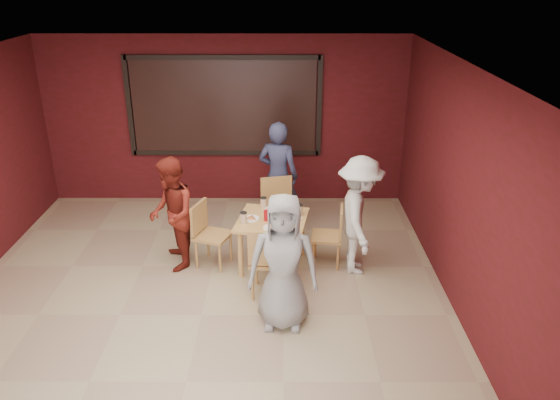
{
  "coord_description": "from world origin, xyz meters",
  "views": [
    {
      "loc": [
        0.94,
        -5.35,
        3.78
      ],
      "look_at": [
        0.92,
        1.16,
        0.97
      ],
      "focal_mm": 35.0,
      "sensor_mm": 36.0,
      "label": 1
    }
  ],
  "objects_px": {
    "chair_right": "(332,233)",
    "chair_front": "(268,258)",
    "chair_left": "(208,231)",
    "diner_front": "(283,262)",
    "diner_left": "(172,214)",
    "chair_back": "(278,207)",
    "diner_back": "(278,176)",
    "diner_right": "(359,216)",
    "dining_table": "(272,224)"
  },
  "relations": [
    {
      "from": "diner_right",
      "to": "chair_right",
      "type": "bearing_deg",
      "value": 67.63
    },
    {
      "from": "chair_back",
      "to": "diner_front",
      "type": "bearing_deg",
      "value": -88.1
    },
    {
      "from": "chair_front",
      "to": "diner_right",
      "type": "distance_m",
      "value": 1.36
    },
    {
      "from": "chair_left",
      "to": "diner_right",
      "type": "relative_size",
      "value": 0.56
    },
    {
      "from": "chair_left",
      "to": "diner_left",
      "type": "bearing_deg",
      "value": -173.92
    },
    {
      "from": "chair_left",
      "to": "dining_table",
      "type": "bearing_deg",
      "value": -3.35
    },
    {
      "from": "chair_left",
      "to": "diner_back",
      "type": "bearing_deg",
      "value": 51.22
    },
    {
      "from": "chair_front",
      "to": "chair_back",
      "type": "relative_size",
      "value": 0.99
    },
    {
      "from": "diner_left",
      "to": "dining_table",
      "type": "bearing_deg",
      "value": 76.35
    },
    {
      "from": "chair_back",
      "to": "diner_left",
      "type": "height_order",
      "value": "diner_left"
    },
    {
      "from": "dining_table",
      "to": "chair_front",
      "type": "height_order",
      "value": "chair_front"
    },
    {
      "from": "chair_left",
      "to": "diner_front",
      "type": "bearing_deg",
      "value": -53.34
    },
    {
      "from": "chair_right",
      "to": "diner_back",
      "type": "bearing_deg",
      "value": 121.75
    },
    {
      "from": "chair_back",
      "to": "diner_right",
      "type": "height_order",
      "value": "diner_right"
    },
    {
      "from": "dining_table",
      "to": "diner_right",
      "type": "relative_size",
      "value": 0.64
    },
    {
      "from": "chair_left",
      "to": "diner_front",
      "type": "height_order",
      "value": "diner_front"
    },
    {
      "from": "chair_right",
      "to": "diner_back",
      "type": "distance_m",
      "value": 1.44
    },
    {
      "from": "diner_left",
      "to": "diner_right",
      "type": "distance_m",
      "value": 2.46
    },
    {
      "from": "dining_table",
      "to": "diner_right",
      "type": "height_order",
      "value": "diner_right"
    },
    {
      "from": "diner_back",
      "to": "chair_back",
      "type": "bearing_deg",
      "value": 107.39
    },
    {
      "from": "chair_left",
      "to": "diner_front",
      "type": "distance_m",
      "value": 1.72
    },
    {
      "from": "chair_left",
      "to": "diner_right",
      "type": "height_order",
      "value": "diner_right"
    },
    {
      "from": "chair_front",
      "to": "diner_right",
      "type": "xyz_separation_m",
      "value": [
        1.16,
        0.65,
        0.26
      ]
    },
    {
      "from": "dining_table",
      "to": "diner_right",
      "type": "bearing_deg",
      "value": -5.28
    },
    {
      "from": "dining_table",
      "to": "chair_front",
      "type": "distance_m",
      "value": 0.76
    },
    {
      "from": "chair_back",
      "to": "diner_back",
      "type": "height_order",
      "value": "diner_back"
    },
    {
      "from": "chair_back",
      "to": "diner_left",
      "type": "xyz_separation_m",
      "value": [
        -1.4,
        -0.75,
        0.22
      ]
    },
    {
      "from": "chair_right",
      "to": "diner_right",
      "type": "relative_size",
      "value": 0.53
    },
    {
      "from": "chair_back",
      "to": "diner_back",
      "type": "xyz_separation_m",
      "value": [
        -0.0,
        0.47,
        0.3
      ]
    },
    {
      "from": "chair_back",
      "to": "diner_front",
      "type": "relative_size",
      "value": 0.6
    },
    {
      "from": "chair_left",
      "to": "diner_right",
      "type": "distance_m",
      "value": 2.03
    },
    {
      "from": "dining_table",
      "to": "diner_back",
      "type": "distance_m",
      "value": 1.25
    },
    {
      "from": "dining_table",
      "to": "chair_left",
      "type": "xyz_separation_m",
      "value": [
        -0.87,
        0.05,
        -0.12
      ]
    },
    {
      "from": "chair_left",
      "to": "diner_back",
      "type": "xyz_separation_m",
      "value": [
        0.94,
        1.17,
        0.34
      ]
    },
    {
      "from": "chair_right",
      "to": "chair_front",
      "type": "bearing_deg",
      "value": -136.49
    },
    {
      "from": "diner_left",
      "to": "diner_front",
      "type": "bearing_deg",
      "value": 34.64
    },
    {
      "from": "dining_table",
      "to": "chair_front",
      "type": "xyz_separation_m",
      "value": [
        -0.03,
        -0.76,
        -0.08
      ]
    },
    {
      "from": "diner_front",
      "to": "chair_back",
      "type": "bearing_deg",
      "value": 95.54
    },
    {
      "from": "dining_table",
      "to": "diner_front",
      "type": "relative_size",
      "value": 0.64
    },
    {
      "from": "chair_front",
      "to": "diner_front",
      "type": "xyz_separation_m",
      "value": [
        0.18,
        -0.55,
        0.26
      ]
    },
    {
      "from": "chair_back",
      "to": "chair_front",
      "type": "bearing_deg",
      "value": -94.11
    },
    {
      "from": "chair_right",
      "to": "diner_back",
      "type": "relative_size",
      "value": 0.5
    },
    {
      "from": "dining_table",
      "to": "chair_right",
      "type": "xyz_separation_m",
      "value": [
        0.81,
        0.04,
        -0.15
      ]
    },
    {
      "from": "chair_right",
      "to": "chair_left",
      "type": "bearing_deg",
      "value": 179.61
    },
    {
      "from": "diner_front",
      "to": "chair_front",
      "type": "bearing_deg",
      "value": 111.39
    },
    {
      "from": "chair_back",
      "to": "diner_front",
      "type": "height_order",
      "value": "diner_front"
    },
    {
      "from": "diner_front",
      "to": "chair_left",
      "type": "bearing_deg",
      "value": 130.31
    },
    {
      "from": "diner_left",
      "to": "chair_right",
      "type": "bearing_deg",
      "value": 77.45
    },
    {
      "from": "chair_left",
      "to": "diner_back",
      "type": "relative_size",
      "value": 0.52
    },
    {
      "from": "diner_front",
      "to": "diner_right",
      "type": "height_order",
      "value": "diner_right"
    }
  ]
}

